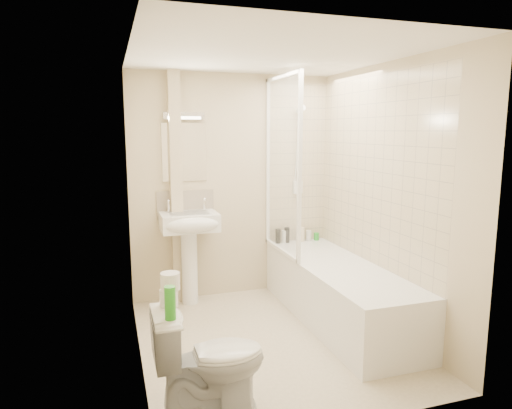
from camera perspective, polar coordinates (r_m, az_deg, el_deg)
name	(u,v)px	position (r m, az deg, el deg)	size (l,w,h in m)	color
floor	(271,340)	(4.15, 1.86, -16.52)	(2.50, 2.50, 0.00)	beige
wall_back	(233,187)	(4.97, -2.94, 2.25)	(2.20, 0.02, 2.40)	beige
wall_left	(135,211)	(3.57, -14.89, -0.80)	(0.02, 2.50, 2.40)	beige
wall_right	(386,198)	(4.28, 15.94, 0.78)	(0.02, 2.50, 2.40)	beige
ceiling	(272,54)	(3.79, 2.06, 18.30)	(2.20, 2.50, 0.02)	white
tile_back	(297,164)	(5.18, 5.15, 5.01)	(0.70, 0.01, 1.75)	beige
tile_right	(374,171)	(4.42, 14.50, 4.03)	(0.01, 2.10, 1.75)	beige
pipe_boxing	(176,189)	(4.79, -9.94, 1.86)	(0.12, 0.12, 2.40)	beige
splashback	(186,204)	(4.88, -8.80, 0.01)	(0.60, 0.01, 0.30)	beige
mirror	(184,152)	(4.82, -8.96, 6.47)	(0.46, 0.01, 0.60)	white
strip_light	(184,116)	(4.79, -9.03, 10.88)	(0.42, 0.07, 0.07)	silver
bathtub	(338,291)	(4.49, 10.20, -10.61)	(0.70, 2.10, 0.55)	white
shower_screen	(282,166)	(4.64, 3.28, 4.86)	(0.04, 0.92, 1.80)	white
shower_fixture	(299,154)	(5.13, 5.34, 6.32)	(0.10, 0.16, 0.99)	white
pedestal_sink	(190,232)	(4.70, -8.29, -3.45)	(0.57, 0.51, 1.11)	white
bottle_black_a	(278,236)	(5.14, 2.77, -3.97)	(0.06, 0.06, 0.16)	black
bottle_white_a	(284,237)	(5.16, 3.51, -4.03)	(0.05, 0.05, 0.14)	white
bottle_black_b	(287,235)	(5.17, 3.89, -3.82)	(0.06, 0.06, 0.17)	black
bottle_blue	(299,235)	(5.23, 5.43, -3.88)	(0.05, 0.05, 0.14)	navy
bottle_cream	(302,234)	(5.24, 5.74, -3.72)	(0.06, 0.06, 0.16)	beige
bottle_white_b	(309,236)	(5.28, 6.60, -3.88)	(0.06, 0.06, 0.12)	silver
bottle_green	(316,236)	(5.33, 7.56, -3.98)	(0.06, 0.06, 0.09)	green
toilet	(210,360)	(3.08, -5.79, -18.76)	(0.70, 0.40, 0.72)	white
toilet_roll_lower	(169,298)	(2.96, -10.85, -11.36)	(0.11, 0.11, 0.10)	white
toilet_roll_upper	(170,281)	(2.92, -10.68, -9.40)	(0.12, 0.12, 0.11)	white
green_bottle	(170,303)	(2.74, -10.68, -12.00)	(0.06, 0.06, 0.20)	green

